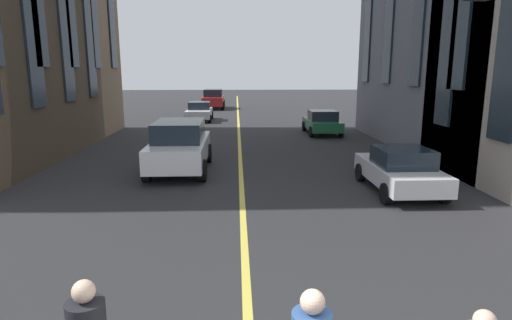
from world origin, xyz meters
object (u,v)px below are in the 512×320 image
object	(u,v)px
car_white_far	(199,111)
car_white_parked_b	(400,170)
car_green_near	(322,122)
car_red_oncoming	(213,99)
car_white_parked_a	(180,146)

from	to	relation	value
car_white_far	car_white_parked_b	world-z (taller)	same
car_white_far	car_green_near	xyz separation A→B (m)	(-7.04, -7.78, 0.00)
car_red_oncoming	car_green_near	world-z (taller)	car_red_oncoming
car_white_parked_b	car_red_oncoming	bearing A→B (deg)	13.85
car_white_parked_b	car_white_parked_a	bearing A→B (deg)	66.76
car_white_far	car_white_parked_a	distance (m)	16.27
car_white_far	car_red_oncoming	bearing A→B (deg)	-2.94
car_red_oncoming	car_white_far	bearing A→B (deg)	177.06
car_green_near	car_white_parked_b	bearing A→B (deg)	180.00
car_white_far	car_green_near	bearing A→B (deg)	-132.13
car_white_far	car_white_parked_a	xyz separation A→B (m)	(-16.25, -0.63, 0.27)
car_white_far	car_white_parked_b	xyz separation A→B (m)	(-19.33, -7.78, 0.00)
car_white_parked_a	car_green_near	bearing A→B (deg)	-37.83
car_red_oncoming	car_white_parked_b	xyz separation A→B (m)	(-29.46, -7.26, -0.27)
car_white_far	car_green_near	distance (m)	10.50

